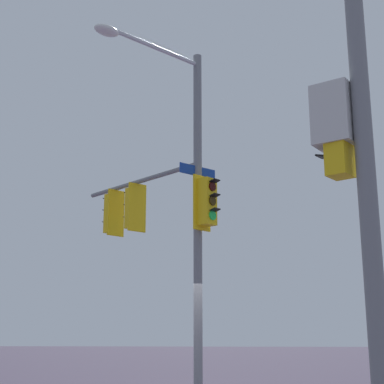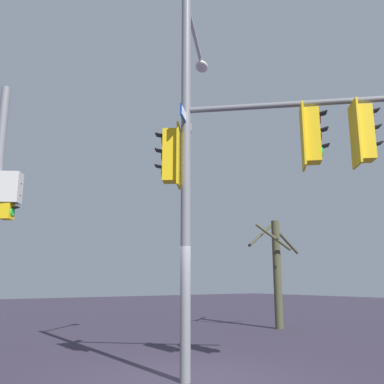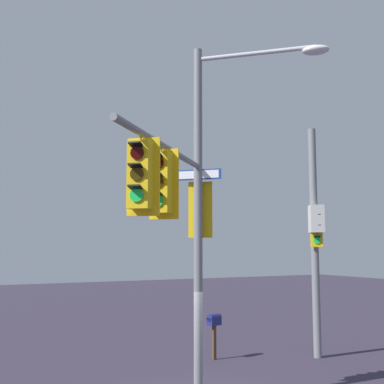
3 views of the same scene
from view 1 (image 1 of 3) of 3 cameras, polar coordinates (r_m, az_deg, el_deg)
The scene contains 2 objects.
main_signal_pole_assembly at distance 14.30m, azimuth -2.91°, elevation -0.47°, with size 5.51×3.86×8.16m.
secondary_pole_assembly at distance 8.13m, azimuth 15.62°, elevation 4.64°, with size 0.66×0.81×7.44m.
Camera 1 is at (13.14, 0.83, 1.48)m, focal length 53.81 mm.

